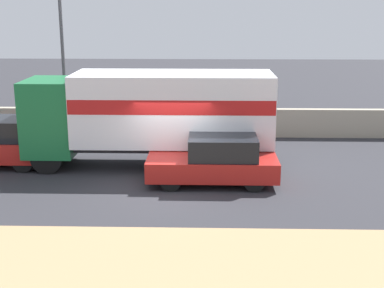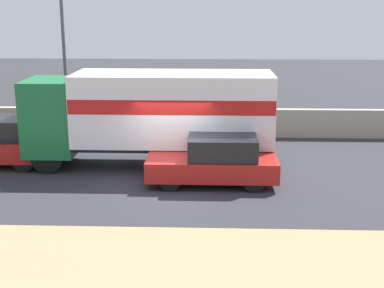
% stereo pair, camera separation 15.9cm
% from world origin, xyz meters
% --- Properties ---
extents(ground_plane, '(80.00, 80.00, 0.00)m').
position_xyz_m(ground_plane, '(0.00, 0.00, 0.00)').
color(ground_plane, '#2D2D33').
extents(dirt_shoulder_foreground, '(60.00, 5.42, 0.04)m').
position_xyz_m(dirt_shoulder_foreground, '(0.00, -6.11, 0.02)').
color(dirt_shoulder_foreground, tan).
rests_on(dirt_shoulder_foreground, ground_plane).
extents(stone_wall_backdrop, '(60.00, 0.35, 1.22)m').
position_xyz_m(stone_wall_backdrop, '(0.00, 6.50, 0.61)').
color(stone_wall_backdrop, '#A39984').
rests_on(stone_wall_backdrop, ground_plane).
extents(street_lamp, '(0.56, 0.28, 7.50)m').
position_xyz_m(street_lamp, '(-4.84, 6.08, 4.31)').
color(street_lamp, '#4C4C51').
rests_on(street_lamp, ground_plane).
extents(box_truck, '(8.46, 2.47, 3.29)m').
position_xyz_m(box_truck, '(-0.73, 2.05, 1.97)').
color(box_truck, '#196B38').
rests_on(box_truck, ground_plane).
extents(car_hatchback, '(4.10, 1.72, 1.55)m').
position_xyz_m(car_hatchback, '(1.39, 0.21, 0.76)').
color(car_hatchback, '#B21E19').
rests_on(car_hatchback, ground_plane).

